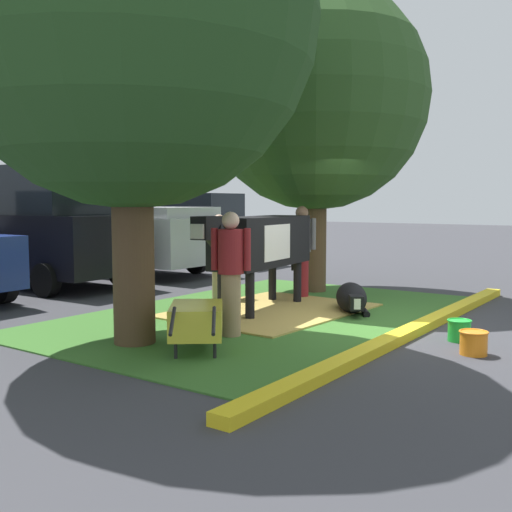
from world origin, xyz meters
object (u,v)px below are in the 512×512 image
Objects in this scene: wheelbarrow at (197,321)px; bucket_green at (459,330)px; calf_lying at (352,298)px; shade_tree_left at (129,20)px; person_handler at (231,270)px; pickup_truck_maroon at (114,228)px; suv_black at (38,226)px; person_visitor_far at (219,254)px; shade_tree_right at (316,99)px; bucket_orange at (474,342)px; person_visitor_near at (302,249)px; sedan_silver at (198,229)px; cow_holstein at (259,242)px.

bucket_green is (2.40, -2.36, -0.24)m from wheelbarrow.
shade_tree_left is at bearing 160.51° from calf_lying.
person_handler is 3.04m from bucket_green.
calf_lying is 0.23× the size of pickup_truck_maroon.
person_visitor_far is at bearing -80.14° from suv_black.
calf_lying is at bearing -134.95° from shade_tree_right.
bucket_orange is (-1.61, -2.37, -0.09)m from calf_lying.
person_visitor_near reaches higher than person_visitor_far.
bucket_orange is 0.07× the size of suv_black.
wheelbarrow is 7.10m from suv_black.
calf_lying is at bearing -19.49° from shade_tree_left.
shade_tree_right is 1.34× the size of sedan_silver.
suv_black is at bearing 99.86° from person_visitor_far.
calf_lying is 0.76× the size of person_handler.
suv_black is (-0.15, 5.65, 0.14)m from cow_holstein.
cow_holstein is 6.58m from pickup_truck_maroon.
shade_tree_right is 4.21m from calf_lying.
suv_black reaches higher than cow_holstein.
suv_black is at bearing 115.86° from shade_tree_right.
calf_lying is (3.54, -1.25, -3.72)m from shade_tree_left.
shade_tree_left reaches higher than person_visitor_far.
shade_tree_right is at bearing -64.14° from suv_black.
shade_tree_right reaches higher than bucket_orange.
pickup_truck_maroon is at bearing 68.78° from cow_holstein.
shade_tree_right is 3.83× the size of person_visitor_far.
person_visitor_near is at bearing 61.19° from calf_lying.
shade_tree_right is 17.66× the size of bucket_orange.
wheelbarrow is 8.70m from pickup_truck_maroon.
bucket_orange is (0.90, -2.89, -0.74)m from person_handler.
pickup_truck_maroon is 1.23× the size of sedan_silver.
bucket_green is (-1.80, -3.44, -0.77)m from person_visitor_near.
person_visitor_far is 0.34× the size of suv_black.
bucket_green is at bearing 30.08° from bucket_orange.
person_handler reaches higher than person_visitor_far.
cow_holstein reaches higher than person_visitor_far.
shade_tree_right is 1.09× the size of pickup_truck_maroon.
person_visitor_far is 5.03× the size of bucket_green.
bucket_orange is at bearing -129.00° from shade_tree_right.
shade_tree_left is 3.69m from wheelbarrow.
shade_tree_left is 5.60m from bucket_orange.
calf_lying is 2.87m from bucket_orange.
person_handler is 6.61m from suv_black.
bucket_green is at bearing -105.47° from pickup_truck_maroon.
calf_lying is at bearing -118.81° from person_visitor_near.
person_visitor_far is (0.60, 1.31, -0.30)m from cow_holstein.
calf_lying is 3.44m from wheelbarrow.
suv_black is at bearing 76.22° from person_handler.
person_visitor_near is 3.95m from bucket_green.
pickup_truck_maroon is (2.61, 9.43, 0.97)m from bucket_green.
suv_black is (0.07, 8.95, 1.12)m from bucket_green.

